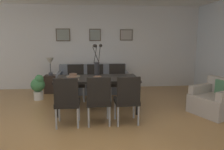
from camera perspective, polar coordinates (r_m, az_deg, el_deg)
name	(u,v)px	position (r m, az deg, el deg)	size (l,w,h in m)	color
ground_plane	(85,128)	(4.02, -7.24, -13.77)	(9.00, 9.00, 0.00)	#A87A47
back_wall_panel	(87,48)	(6.94, -6.57, 7.24)	(9.00, 0.10, 2.60)	silver
dining_table	(97,81)	(4.77, -3.98, -1.62)	(1.80, 0.90, 0.74)	black
dining_chair_near_left	(67,99)	(3.98, -11.83, -6.37)	(0.44, 0.44, 0.92)	black
dining_chair_near_right	(76,81)	(5.67, -9.55, -1.45)	(0.47, 0.47, 0.92)	black
dining_chair_far_left	(99,98)	(3.98, -3.56, -6.17)	(0.45, 0.45, 0.92)	black
dining_chair_far_right	(95,80)	(5.61, -4.44, -1.46)	(0.45, 0.45, 0.92)	black
dining_chair_mid_left	(127,98)	(4.02, 4.09, -6.01)	(0.46, 0.46, 0.92)	black
dining_chair_mid_right	(117,80)	(5.69, 1.45, -1.28)	(0.45, 0.45, 0.92)	black
centerpiece_vase	(97,65)	(4.71, -4.03, 2.69)	(0.21, 0.23, 0.73)	#232326
placemat_near_left	(71,80)	(4.57, -10.72, -1.22)	(0.32, 0.32, 0.01)	#7F705B
bowl_near_left	(71,78)	(4.57, -10.73, -0.76)	(0.17, 0.17, 0.07)	brown
placemat_near_right	(73,76)	(4.97, -10.28, -0.33)	(0.32, 0.32, 0.01)	#7F705B
bowl_near_right	(73,75)	(4.96, -10.30, 0.09)	(0.17, 0.17, 0.07)	brown
placemat_far_left	(97,79)	(4.55, -3.94, -1.12)	(0.32, 0.32, 0.01)	#7F705B
bowl_far_left	(97,77)	(4.55, -3.94, -0.66)	(0.17, 0.17, 0.07)	brown
sofa	(93,82)	(6.52, -5.03, -1.96)	(2.06, 0.84, 0.80)	slate
side_table	(51,84)	(6.62, -15.84, -2.29)	(0.36, 0.36, 0.52)	#33261E
table_lamp	(50,63)	(6.52, -16.10, 3.16)	(0.22, 0.22, 0.51)	#4C4C51
armchair	(216,101)	(5.12, 25.84, -6.14)	(1.05, 1.05, 0.75)	#ADA399
framed_picture_left	(63,35)	(6.93, -12.86, 10.34)	(0.43, 0.03, 0.39)	#473828
framed_picture_center	(95,35)	(6.87, -4.51, 10.56)	(0.36, 0.03, 0.38)	#473828
framed_picture_right	(126,35)	(6.95, 3.81, 10.56)	(0.40, 0.03, 0.35)	#473828
potted_plant	(38,86)	(5.92, -19.01, -2.74)	(0.36, 0.36, 0.67)	silver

